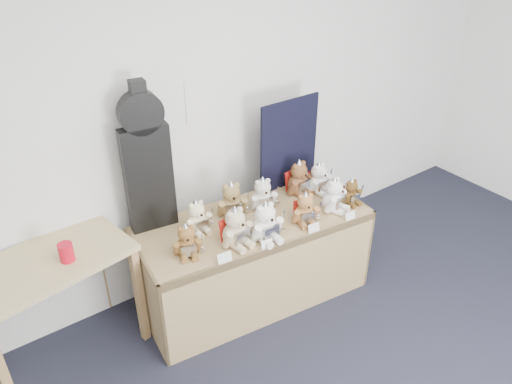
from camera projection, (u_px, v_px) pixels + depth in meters
room_shell at (199, 101)px, 3.43m from camera, size 6.00×6.00×6.00m
display_table at (258, 242)px, 3.55m from camera, size 1.73×0.88×0.69m
side_table at (50, 277)px, 3.02m from camera, size 1.04×0.69×0.81m
guitar_case at (147, 160)px, 3.20m from camera, size 0.32×0.13×1.04m
navy_board at (289, 144)px, 3.77m from camera, size 0.53×0.02×0.71m
red_cup at (66, 252)px, 2.92m from camera, size 0.09×0.09×0.12m
teddy_front_far_left at (187, 242)px, 3.13m from camera, size 0.20×0.19×0.25m
teddy_front_left at (236, 229)px, 3.22m from camera, size 0.26×0.22×0.31m
teddy_front_centre at (266, 223)px, 3.27m from camera, size 0.25×0.20×0.31m
teddy_front_right at (305, 210)px, 3.44m from camera, size 0.21×0.20×0.26m
teddy_front_far_right at (334, 196)px, 3.58m from camera, size 0.24×0.22×0.29m
teddy_front_end at (351, 193)px, 3.67m from camera, size 0.18×0.15×0.22m
teddy_back_left at (197, 218)px, 3.35m from camera, size 0.22×0.18×0.27m
teddy_back_centre_left at (232, 201)px, 3.51m from camera, size 0.24×0.23×0.30m
teddy_back_centre_right at (263, 196)px, 3.59m from camera, size 0.23×0.21×0.28m
teddy_back_right at (299, 179)px, 3.78m from camera, size 0.25×0.21×0.30m
teddy_back_end at (319, 179)px, 3.80m from camera, size 0.23×0.19×0.27m
entry_card_a at (225, 258)px, 3.10m from camera, size 0.10×0.03×0.07m
entry_card_b at (267, 244)px, 3.23m from camera, size 0.08×0.03×0.06m
entry_card_c at (314, 228)px, 3.38m from camera, size 0.09×0.03×0.06m
entry_card_d at (350, 216)px, 3.51m from camera, size 0.08×0.03×0.06m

